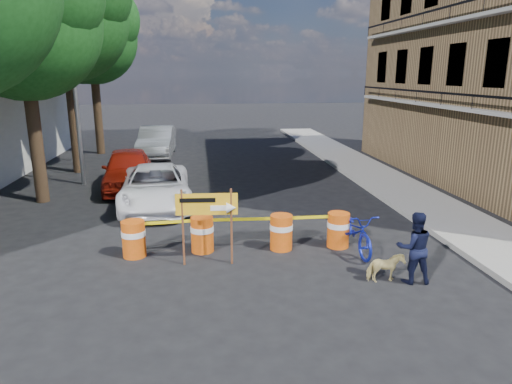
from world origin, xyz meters
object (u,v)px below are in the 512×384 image
object	(u,v)px
pedestrian	(414,248)
sedan_red	(128,169)
barrel_mid_right	(281,231)
sedan_silver	(157,142)
barrel_mid_left	(202,233)
barrel_far_right	(338,229)
detour_sign	(215,210)
dog	(385,268)
suv_white	(156,187)
barrel_far_left	(134,238)
bicycle	(356,213)

from	to	relation	value
pedestrian	sedan_red	size ratio (longest dim) A/B	0.34
barrel_mid_right	sedan_silver	distance (m)	14.74
barrel_mid_left	sedan_red	distance (m)	7.39
barrel_far_right	sedan_red	distance (m)	9.34
sedan_red	detour_sign	bearing A→B (deg)	-74.54
barrel_mid_left	barrel_far_right	size ratio (longest dim) A/B	1.00
dog	suv_white	xyz separation A→B (m)	(-5.36, 6.47, 0.36)
barrel_far_right	pedestrian	size ratio (longest dim) A/B	0.57
sedan_red	barrel_mid_right	bearing A→B (deg)	-61.89
barrel_mid_right	detour_sign	bearing A→B (deg)	-155.95
suv_white	barrel_mid_right	bearing A→B (deg)	-55.12
suv_white	barrel_far_right	bearing A→B (deg)	-45.04
barrel_mid_left	barrel_mid_right	world-z (taller)	same
barrel_far_left	suv_white	distance (m)	4.36
dog	detour_sign	bearing A→B (deg)	64.31
barrel_far_right	barrel_far_left	bearing A→B (deg)	-179.78
barrel_mid_right	bicycle	distance (m)	1.91
dog	barrel_mid_left	bearing A→B (deg)	55.47
barrel_mid_left	sedan_red	world-z (taller)	sedan_red
dog	sedan_red	bearing A→B (deg)	31.74
barrel_far_right	detour_sign	bearing A→B (deg)	-166.73
barrel_far_left	pedestrian	distance (m)	6.48
barrel_far_left	detour_sign	size ratio (longest dim) A/B	0.49
detour_sign	bicycle	bearing A→B (deg)	10.01
bicycle	sedan_silver	world-z (taller)	bicycle
bicycle	dog	xyz separation A→B (m)	(0.07, -1.79, -0.69)
sedan_red	sedan_silver	xyz separation A→B (m)	(0.48, 7.16, 0.03)
barrel_mid_left	detour_sign	bearing A→B (deg)	-70.63
bicycle	sedan_red	xyz separation A→B (m)	(-6.54, 7.31, -0.24)
barrel_mid_left	pedestrian	world-z (taller)	pedestrian
barrel_far_left	sedan_silver	bearing A→B (deg)	92.51
sedan_red	suv_white	bearing A→B (deg)	-70.58
barrel_mid_left	barrel_mid_right	size ratio (longest dim) A/B	1.00
pedestrian	dog	distance (m)	0.74
dog	sedan_silver	size ratio (longest dim) A/B	0.16
barrel_mid_left	barrel_mid_right	distance (m)	1.99
barrel_mid_right	barrel_far_right	bearing A→B (deg)	-0.16
barrel_mid_left	pedestrian	size ratio (longest dim) A/B	0.57
barrel_mid_left	sedan_silver	distance (m)	14.19
pedestrian	dog	xyz separation A→B (m)	(-0.58, 0.06, -0.46)
pedestrian	bicycle	distance (m)	1.97
barrel_far_left	sedan_red	bearing A→B (deg)	98.99
pedestrian	sedan_silver	world-z (taller)	sedan_silver
barrel_far_right	suv_white	distance (m)	6.60
barrel_mid_right	sedan_red	world-z (taller)	sedan_red
dog	barrel_far_left	bearing A→B (deg)	64.65
barrel_far_left	suv_white	bearing A→B (deg)	87.97
sedan_silver	sedan_red	bearing A→B (deg)	-92.67
bicycle	sedan_red	distance (m)	9.81
barrel_far_left	barrel_far_right	size ratio (longest dim) A/B	1.00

